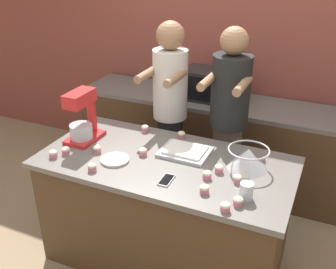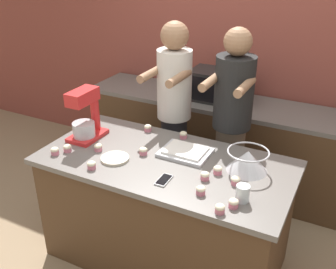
{
  "view_description": "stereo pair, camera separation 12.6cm",
  "coord_description": "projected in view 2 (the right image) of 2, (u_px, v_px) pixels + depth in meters",
  "views": [
    {
      "loc": [
        0.99,
        -2.17,
        2.26
      ],
      "look_at": [
        0.0,
        0.04,
        1.06
      ],
      "focal_mm": 42.0,
      "sensor_mm": 36.0,
      "label": 1
    },
    {
      "loc": [
        1.11,
        -2.11,
        2.26
      ],
      "look_at": [
        0.0,
        0.04,
        1.06
      ],
      "focal_mm": 42.0,
      "sensor_mm": 36.0,
      "label": 2
    }
  ],
  "objects": [
    {
      "name": "cupcake_1",
      "position": [
        234.0,
        203.0,
        2.25
      ],
      "size": [
        0.06,
        0.06,
        0.06
      ],
      "color": "#D17084",
      "rests_on": "island_counter"
    },
    {
      "name": "cupcake_3",
      "position": [
        201.0,
        190.0,
        2.37
      ],
      "size": [
        0.06,
        0.06,
        0.06
      ],
      "color": "#D17084",
      "rests_on": "island_counter"
    },
    {
      "name": "cupcake_0",
      "position": [
        236.0,
        180.0,
        2.46
      ],
      "size": [
        0.06,
        0.06,
        0.06
      ],
      "color": "#D17084",
      "rests_on": "island_counter"
    },
    {
      "name": "cupcake_8",
      "position": [
        220.0,
        209.0,
        2.21
      ],
      "size": [
        0.06,
        0.06,
        0.06
      ],
      "color": "#D17084",
      "rests_on": "island_counter"
    },
    {
      "name": "cupcake_4",
      "position": [
        91.0,
        165.0,
        2.63
      ],
      "size": [
        0.06,
        0.06,
        0.06
      ],
      "color": "#D17084",
      "rests_on": "island_counter"
    },
    {
      "name": "drinking_glass",
      "position": [
        243.0,
        193.0,
        2.3
      ],
      "size": [
        0.08,
        0.08,
        0.1
      ],
      "color": "silver",
      "rests_on": "island_counter"
    },
    {
      "name": "microwave_oven",
      "position": [
        219.0,
        86.0,
        3.71
      ],
      "size": [
        0.54,
        0.33,
        0.28
      ],
      "color": "black",
      "rests_on": "back_counter"
    },
    {
      "name": "cupcake_5",
      "position": [
        148.0,
        128.0,
        3.16
      ],
      "size": [
        0.06,
        0.06,
        0.06
      ],
      "color": "#D17084",
      "rests_on": "island_counter"
    },
    {
      "name": "stand_mixer",
      "position": [
        86.0,
        117.0,
        2.99
      ],
      "size": [
        0.2,
        0.3,
        0.39
      ],
      "color": "red",
      "rests_on": "island_counter"
    },
    {
      "name": "ground_plane",
      "position": [
        165.0,
        255.0,
        3.14
      ],
      "size": [
        16.0,
        16.0,
        0.0
      ],
      "primitive_type": "plane",
      "color": "#937A5B"
    },
    {
      "name": "baking_tray",
      "position": [
        185.0,
        152.0,
        2.82
      ],
      "size": [
        0.35,
        0.28,
        0.04
      ],
      "color": "#BCBCC1",
      "rests_on": "island_counter"
    },
    {
      "name": "cupcake_7",
      "position": [
        55.0,
        151.0,
        2.81
      ],
      "size": [
        0.06,
        0.06,
        0.06
      ],
      "color": "#D17084",
      "rests_on": "island_counter"
    },
    {
      "name": "cupcake_10",
      "position": [
        98.0,
        147.0,
        2.86
      ],
      "size": [
        0.06,
        0.06,
        0.06
      ],
      "color": "#D17084",
      "rests_on": "island_counter"
    },
    {
      "name": "small_plate",
      "position": [
        115.0,
        158.0,
        2.75
      ],
      "size": [
        0.2,
        0.2,
        0.02
      ],
      "color": "beige",
      "rests_on": "island_counter"
    },
    {
      "name": "cupcake_9",
      "position": [
        67.0,
        148.0,
        2.85
      ],
      "size": [
        0.06,
        0.06,
        0.06
      ],
      "color": "#D17084",
      "rests_on": "island_counter"
    },
    {
      "name": "cupcake_11",
      "position": [
        183.0,
        135.0,
        3.04
      ],
      "size": [
        0.06,
        0.06,
        0.06
      ],
      "color": "#D17084",
      "rests_on": "island_counter"
    },
    {
      "name": "cupcake_6",
      "position": [
        143.0,
        151.0,
        2.81
      ],
      "size": [
        0.06,
        0.06,
        0.06
      ],
      "color": "#D17084",
      "rests_on": "island_counter"
    },
    {
      "name": "person_right",
      "position": [
        231.0,
        128.0,
        3.14
      ],
      "size": [
        0.32,
        0.49,
        1.71
      ],
      "color": "brown",
      "rests_on": "ground_plane"
    },
    {
      "name": "mixing_bowl",
      "position": [
        248.0,
        160.0,
        2.59
      ],
      "size": [
        0.28,
        0.28,
        0.15
      ],
      "color": "#BCBCC1",
      "rests_on": "island_counter"
    },
    {
      "name": "cell_phone",
      "position": [
        164.0,
        180.0,
        2.51
      ],
      "size": [
        0.07,
        0.15,
        0.01
      ],
      "color": "silver",
      "rests_on": "island_counter"
    },
    {
      "name": "back_counter",
      "position": [
        223.0,
        142.0,
        3.94
      ],
      "size": [
        2.8,
        0.6,
        0.89
      ],
      "color": "#4C331E",
      "rests_on": "ground_plane"
    },
    {
      "name": "island_counter",
      "position": [
        165.0,
        211.0,
        2.94
      ],
      "size": [
        1.78,
        0.89,
        0.88
      ],
      "color": "#4C331E",
      "rests_on": "ground_plane"
    },
    {
      "name": "cupcake_12",
      "position": [
        218.0,
        170.0,
        2.58
      ],
      "size": [
        0.06,
        0.06,
        0.06
      ],
      "color": "#D17084",
      "rests_on": "island_counter"
    },
    {
      "name": "cupcake_2",
      "position": [
        205.0,
        176.0,
        2.51
      ],
      "size": [
        0.06,
        0.06,
        0.06
      ],
      "color": "#D17084",
      "rests_on": "island_counter"
    },
    {
      "name": "person_left",
      "position": [
        174.0,
        115.0,
        3.34
      ],
      "size": [
        0.31,
        0.48,
        1.71
      ],
      "color": "#232328",
      "rests_on": "ground_plane"
    },
    {
      "name": "back_wall",
      "position": [
        241.0,
        45.0,
        3.81
      ],
      "size": [
        10.0,
        0.06,
        2.7
      ],
      "color": "brown",
      "rests_on": "ground_plane"
    }
  ]
}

